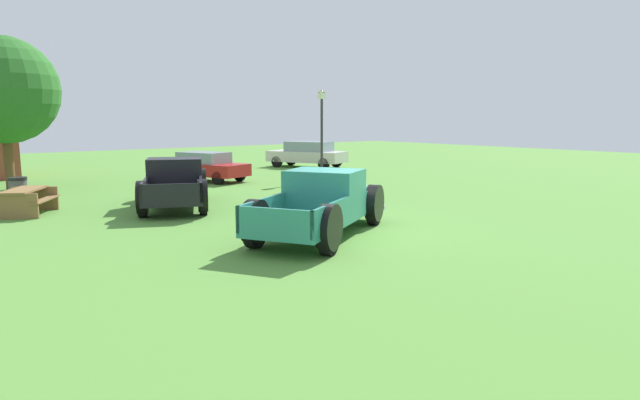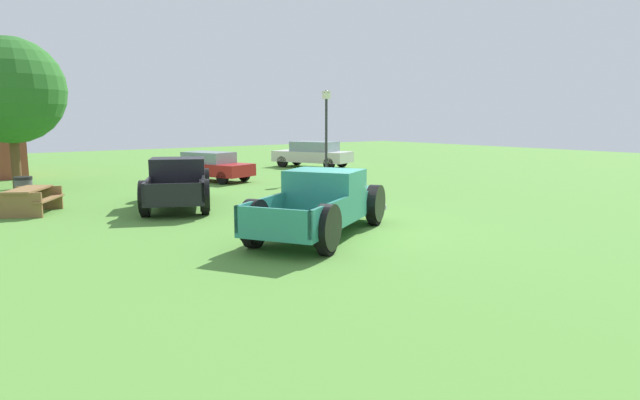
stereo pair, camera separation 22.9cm
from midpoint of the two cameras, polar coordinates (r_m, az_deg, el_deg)
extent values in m
plane|color=#548C38|center=(14.05, 2.14, -3.29)|extent=(80.00, 80.00, 0.00)
cube|color=#2D8475|center=(15.02, 2.07, 0.19)|extent=(2.19, 2.19, 0.58)
cube|color=silver|center=(15.79, 3.05, 0.60)|extent=(0.79, 1.28, 0.49)
sphere|color=silver|center=(15.98, 0.83, 0.81)|extent=(0.21, 0.21, 0.21)
sphere|color=silver|center=(15.58, 5.28, 0.57)|extent=(0.21, 0.21, 0.21)
cube|color=#2D8475|center=(13.60, 0.01, 0.66)|extent=(2.09, 2.23, 1.22)
cube|color=#8C9EA8|center=(14.17, 0.96, 2.07)|extent=(0.81, 1.34, 0.54)
cube|color=#2D8475|center=(12.06, -3.12, -3.08)|extent=(2.82, 2.65, 0.11)
cube|color=#2D8475|center=(12.37, -6.69, -1.21)|extent=(1.96, 1.20, 0.58)
cube|color=#2D8475|center=(11.68, 0.64, -1.74)|extent=(1.96, 1.20, 0.58)
cube|color=#2D8475|center=(11.05, -5.44, -2.37)|extent=(0.97, 1.57, 0.58)
cylinder|color=black|center=(15.38, -1.07, -0.71)|extent=(0.81, 0.61, 0.81)
cylinder|color=#B7B7BC|center=(15.39, -1.10, -0.70)|extent=(0.41, 0.38, 0.32)
cylinder|color=black|center=(15.35, -1.07, 0.04)|extent=(1.03, 0.77, 1.02)
cylinder|color=black|center=(14.80, 5.32, -1.11)|extent=(0.81, 0.61, 0.81)
cylinder|color=#B7B7BC|center=(14.80, 5.35, -1.12)|extent=(0.41, 0.38, 0.32)
cylinder|color=black|center=(14.77, 5.33, -0.33)|extent=(1.03, 0.77, 1.02)
cylinder|color=black|center=(12.23, -7.44, -3.23)|extent=(0.81, 0.61, 0.81)
cylinder|color=#B7B7BC|center=(12.24, -7.48, -3.22)|extent=(0.41, 0.38, 0.32)
cylinder|color=black|center=(12.19, -7.46, -2.29)|extent=(1.03, 0.77, 1.02)
cylinder|color=black|center=(11.50, 0.38, -3.92)|extent=(0.81, 0.61, 0.81)
cylinder|color=#B7B7BC|center=(11.49, 0.43, -3.93)|extent=(0.41, 0.38, 0.32)
cylinder|color=black|center=(11.45, 0.38, -2.93)|extent=(1.03, 0.77, 1.02)
cube|color=silver|center=(15.88, 3.09, -0.57)|extent=(1.07, 1.72, 0.13)
cube|color=black|center=(20.10, -15.23, 2.01)|extent=(2.10, 2.09, 0.57)
cube|color=silver|center=(20.89, -15.13, 2.25)|extent=(1.31, 0.67, 0.48)
sphere|color=silver|center=(20.91, -16.87, 2.26)|extent=(0.21, 0.21, 0.21)
sphere|color=silver|center=(20.85, -13.40, 2.38)|extent=(0.21, 0.21, 0.21)
cube|color=black|center=(18.61, -15.45, 2.46)|extent=(2.15, 1.97, 1.20)
cube|color=#8C9EA8|center=(19.22, -15.39, 3.43)|extent=(1.37, 0.69, 0.53)
cube|color=black|center=(16.93, -15.64, -0.01)|extent=(2.51, 2.72, 0.10)
cube|color=black|center=(16.95, -18.49, 1.03)|extent=(1.02, 2.01, 0.57)
cube|color=black|center=(16.86, -12.88, 1.22)|extent=(1.02, 2.01, 0.57)
cube|color=black|center=(15.84, -15.88, 0.64)|extent=(1.61, 0.83, 0.57)
cylinder|color=black|center=(20.19, -17.67, 1.11)|extent=(0.55, 0.81, 0.79)
cylinder|color=#B7B7BC|center=(20.19, -17.70, 1.11)|extent=(0.36, 0.39, 0.32)
cylinder|color=black|center=(20.16, -17.70, 1.67)|extent=(0.69, 1.03, 1.00)
cylinder|color=black|center=(20.11, -12.70, 1.28)|extent=(0.55, 0.81, 0.79)
cylinder|color=#B7B7BC|center=(20.11, -12.67, 1.28)|extent=(0.36, 0.39, 0.32)
cylinder|color=black|center=(20.08, -12.72, 1.85)|extent=(0.69, 1.03, 1.00)
cylinder|color=black|center=(16.75, -18.67, -0.42)|extent=(0.55, 0.81, 0.79)
cylinder|color=#B7B7BC|center=(16.75, -18.70, -0.42)|extent=(0.36, 0.39, 0.32)
cylinder|color=black|center=(16.72, -18.70, 0.26)|extent=(0.69, 1.03, 1.00)
cylinder|color=black|center=(16.65, -12.68, -0.22)|extent=(0.55, 0.81, 0.79)
cylinder|color=#B7B7BC|center=(16.65, -12.64, -0.22)|extent=(0.36, 0.39, 0.32)
cylinder|color=black|center=(16.62, -12.70, 0.46)|extent=(0.69, 1.03, 1.00)
cube|color=silver|center=(20.97, -15.09, 1.38)|extent=(1.76, 0.91, 0.12)
cube|color=silver|center=(32.15, -1.63, 4.64)|extent=(3.63, 4.97, 0.63)
cube|color=#7F939E|center=(32.04, -1.38, 5.70)|extent=(2.51, 3.00, 0.58)
cylinder|color=black|center=(32.25, -4.79, 4.07)|extent=(0.47, 0.70, 0.67)
cylinder|color=black|center=(33.67, -3.28, 4.28)|extent=(0.47, 0.70, 0.67)
cylinder|color=black|center=(30.71, 0.19, 3.87)|extent=(0.47, 0.70, 0.67)
cylinder|color=black|center=(32.21, 1.54, 4.09)|extent=(0.47, 0.70, 0.67)
cube|color=#B21E1E|center=(25.60, -12.21, 3.23)|extent=(2.95, 4.36, 0.55)
cube|color=#7F939E|center=(25.65, -12.47, 4.42)|extent=(2.08, 2.60, 0.51)
cylinder|color=black|center=(25.25, -8.77, 2.63)|extent=(0.38, 0.62, 0.59)
cylinder|color=black|center=(24.16, -11.03, 2.30)|extent=(0.38, 0.62, 0.59)
cylinder|color=black|center=(27.10, -13.22, 2.91)|extent=(0.38, 0.62, 0.59)
cylinder|color=black|center=(26.09, -15.49, 2.61)|extent=(0.38, 0.62, 0.59)
cube|color=#2D2D33|center=(25.57, -0.07, 2.42)|extent=(0.36, 0.36, 0.25)
cylinder|color=#2D2D33|center=(25.43, -0.08, 6.67)|extent=(0.12, 0.12, 3.54)
cube|color=#F2EACC|center=(25.44, -0.08, 11.06)|extent=(0.28, 0.28, 0.36)
cone|color=#2D2D33|center=(25.45, -0.08, 11.47)|extent=(0.32, 0.32, 0.14)
cube|color=olive|center=(18.69, -29.23, 0.93)|extent=(1.62, 1.95, 0.06)
cube|color=olive|center=(18.97, -30.83, -0.01)|extent=(1.18, 1.68, 0.05)
cube|color=olive|center=(18.51, -27.44, 0.06)|extent=(1.18, 1.68, 0.05)
cube|color=olive|center=(19.47, -28.26, 0.16)|extent=(1.24, 0.80, 0.75)
cube|color=olive|center=(18.01, -30.10, -0.59)|extent=(1.24, 0.80, 0.75)
cylinder|color=#4C4C51|center=(20.78, -29.59, 0.67)|extent=(0.56, 0.56, 0.85)
cylinder|color=black|center=(20.73, -29.69, 1.97)|extent=(0.59, 0.59, 0.10)
cylinder|color=brown|center=(25.40, -30.32, 3.65)|extent=(0.36, 0.36, 2.41)
sphere|color=#286623|center=(25.36, -30.81, 9.99)|extent=(4.29, 4.29, 4.29)
camera|label=1|loc=(0.11, -90.49, -0.08)|focal=30.19mm
camera|label=2|loc=(0.11, 89.51, 0.08)|focal=30.19mm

